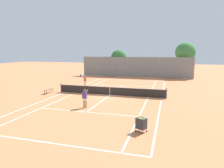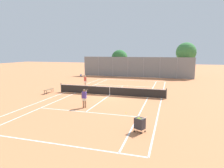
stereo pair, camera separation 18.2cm
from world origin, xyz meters
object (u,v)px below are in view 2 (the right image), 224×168
Objects in this scene: ball_cart at (140,123)px; tree_behind_right at (186,53)px; player_near_side at (84,97)px; loose_tennis_ball_1 at (126,113)px; courtside_bench at (49,90)px; tennis_net at (110,91)px; loose_tennis_ball_0 at (110,84)px; player_far_left at (85,80)px; tree_behind_left at (119,58)px.

tree_behind_right is at bearing 81.39° from ball_cart.
player_near_side is 3.85m from loose_tennis_ball_1.
player_near_side is 1.18× the size of courtside_bench.
tennis_net is 181.82× the size of loose_tennis_ball_0.
ball_cart reaches higher than courtside_bench.
ball_cart is 14.58× the size of loose_tennis_ball_0.
player_near_side is at bearing -96.51° from tennis_net.
tree_behind_right reaches higher than courtside_bench.
courtside_bench reaches higher than loose_tennis_ball_0.
loose_tennis_ball_1 is (-1.57, 3.33, -0.50)m from ball_cart.
tree_behind_left is (1.00, 14.06, 2.46)m from player_far_left.
courtside_bench is at bearing 154.22° from loose_tennis_ball_1.
ball_cart is at bearing -64.81° from loose_tennis_ball_1.
tennis_net reaches higher than loose_tennis_ball_1.
tree_behind_right is (10.89, 11.66, 4.46)m from loose_tennis_ball_0.
player_near_side and player_far_left have the same top height.
tree_behind_left is at bearing 105.78° from loose_tennis_ball_1.
tennis_net is at bearing -115.70° from tree_behind_right.
tennis_net is at bearing 117.12° from ball_cart.
player_far_left is at bearing 62.79° from courtside_bench.
tree_behind_right reaches higher than player_far_left.
ball_cart is 3.72m from loose_tennis_ball_1.
ball_cart reaches higher than loose_tennis_ball_0.
ball_cart is 14.28m from courtside_bench.
tennis_net is 8.00× the size of courtside_bench.
tree_behind_left is (-2.98, 23.14, 2.46)m from player_near_side.
tree_behind_left is at bearing 97.34° from player_near_side.
loose_tennis_ball_1 is 0.01× the size of tree_behind_left.
player_far_left is 20.10m from tree_behind_right.
tree_behind_right reaches higher than tennis_net.
ball_cart is at bearing -98.61° from tree_behind_right.
tree_behind_right is (13.42, 14.53, 3.56)m from player_far_left.
tennis_net is 7.02m from loose_tennis_ball_0.
courtside_bench is 19.32m from tree_behind_left.
loose_tennis_ball_1 is at bearing -103.35° from tree_behind_right.
player_near_side is 0.35× the size of tree_behind_left.
loose_tennis_ball_1 is at bearing -67.51° from loose_tennis_ball_0.
player_near_side is at bearing -83.04° from loose_tennis_ball_0.
ball_cart is 0.54× the size of player_near_side.
courtside_bench is 25.27m from tree_behind_right.
tree_behind_right is at bearing 76.65° from loose_tennis_ball_1.
loose_tennis_ball_1 is 0.01× the size of tree_behind_right.
player_near_side reaches higher than tennis_net.
ball_cart is 0.54× the size of player_far_left.
player_far_left is (-3.98, 9.08, 0.00)m from player_near_side.
tree_behind_right is (15.84, 19.26, 4.08)m from courtside_bench.
courtside_bench is 0.30× the size of tree_behind_left.
player_far_left is at bearing -94.08° from tree_behind_left.
loose_tennis_ball_1 is 11.24m from courtside_bench.
player_far_left is (-4.58, 3.82, 0.42)m from tennis_net.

